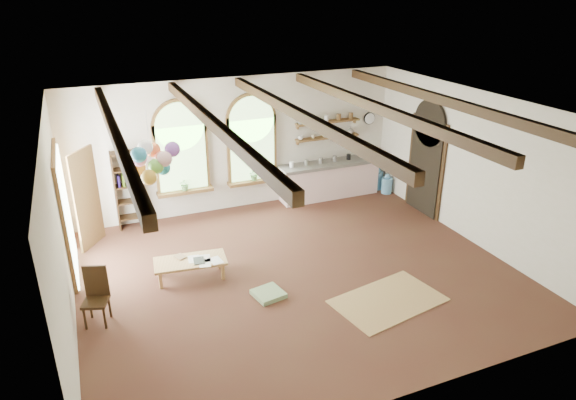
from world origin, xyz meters
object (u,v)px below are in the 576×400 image
balloon_cluster (151,160)px  kitchen_counter (329,179)px  coffee_table (190,262)px  side_chair (97,308)px

balloon_cluster → kitchen_counter: bearing=27.0°
kitchen_counter → coffee_table: (-4.23, -2.60, -0.14)m
kitchen_counter → balloon_cluster: bearing=-153.0°
side_chair → balloon_cluster: 2.60m
kitchen_counter → balloon_cluster: (-4.72, -2.40, 1.87)m
side_chair → balloon_cluster: bearing=38.5°
side_chair → balloon_cluster: (1.23, 0.98, 2.07)m
side_chair → balloon_cluster: balloon_cluster is taller
kitchen_counter → balloon_cluster: 5.61m
balloon_cluster → coffee_table: bearing=-22.3°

